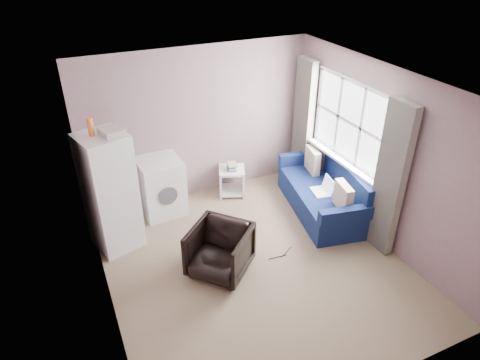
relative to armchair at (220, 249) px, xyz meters
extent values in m
cube|color=#8C775B|center=(0.48, -0.07, -0.38)|extent=(3.80, 4.20, 0.02)
cube|color=silver|center=(0.48, -0.07, 2.14)|extent=(3.80, 4.20, 0.02)
cube|color=gray|center=(0.48, 2.04, 0.88)|extent=(3.80, 0.02, 2.50)
cube|color=gray|center=(0.48, -2.18, 0.88)|extent=(3.80, 0.02, 2.50)
cube|color=gray|center=(-1.43, -0.07, 0.88)|extent=(0.02, 4.20, 2.50)
cube|color=gray|center=(2.39, -0.07, 0.88)|extent=(0.02, 4.20, 2.50)
cube|color=white|center=(2.37, 0.63, 1.13)|extent=(0.01, 1.60, 1.20)
imported|color=black|center=(0.00, 0.00, 0.00)|extent=(1.00, 1.00, 0.75)
cube|color=silver|center=(-1.12, 1.16, 0.49)|extent=(0.73, 0.73, 1.72)
cube|color=#4E4D55|center=(-0.83, 1.24, 0.26)|extent=(0.16, 0.53, 0.02)
cube|color=#4E4D55|center=(-0.89, 1.45, 0.76)|extent=(0.03, 0.03, 0.49)
cube|color=white|center=(-0.82, 1.21, 0.83)|extent=(0.12, 0.40, 0.59)
cylinder|color=orange|center=(-1.21, 1.18, 1.47)|extent=(0.10, 0.10, 0.24)
cube|color=#B6B6AC|center=(-0.98, 1.10, 1.39)|extent=(0.33, 0.36, 0.09)
cube|color=silver|center=(-0.30, 1.71, 0.08)|extent=(0.68, 0.68, 0.92)
cube|color=#4E4D55|center=(-0.30, 1.69, 0.51)|extent=(0.63, 0.61, 0.05)
cylinder|color=#4E4D55|center=(-0.28, 1.38, 0.09)|extent=(0.30, 0.04, 0.30)
cube|color=white|center=(0.93, 1.74, 0.08)|extent=(0.55, 0.55, 0.04)
cube|color=white|center=(0.93, 1.74, -0.32)|extent=(0.55, 0.55, 0.04)
cube|color=white|center=(0.75, 1.81, -0.14)|extent=(0.19, 0.41, 0.47)
cube|color=white|center=(1.11, 1.67, -0.14)|extent=(0.19, 0.41, 0.47)
cube|color=#215C8C|center=(0.93, 1.74, 0.11)|extent=(0.21, 0.25, 0.03)
cube|color=#D2B08C|center=(0.94, 1.73, 0.14)|extent=(0.20, 0.24, 0.03)
cube|color=#215C8C|center=(0.92, 1.74, 0.17)|extent=(0.22, 0.25, 0.03)
cube|color=#D2B08C|center=(0.93, 1.73, 0.19)|extent=(0.19, 0.24, 0.03)
cube|color=navy|center=(2.03, 0.66, -0.17)|extent=(1.19, 1.96, 0.41)
cube|color=navy|center=(2.37, 0.60, 0.25)|extent=(0.53, 1.83, 0.45)
cube|color=navy|center=(1.86, -0.21, 0.13)|extent=(0.87, 0.30, 0.20)
cube|color=navy|center=(2.20, 1.53, 0.13)|extent=(0.87, 0.30, 0.20)
cube|color=beige|center=(1.97, 0.07, 0.23)|extent=(0.20, 0.42, 0.41)
cube|color=beige|center=(2.19, 1.23, 0.23)|extent=(0.20, 0.42, 0.41)
cube|color=white|center=(1.93, 0.58, 0.04)|extent=(0.29, 0.37, 0.02)
cube|color=silver|center=(2.06, 0.55, 0.16)|extent=(0.12, 0.34, 0.22)
cube|color=white|center=(2.30, 0.63, 0.50)|extent=(0.14, 1.70, 0.04)
cube|color=white|center=(2.35, 0.63, 0.53)|extent=(0.02, 1.68, 0.05)
cube|color=white|center=(2.35, 0.63, 1.13)|extent=(0.02, 1.68, 0.05)
cube|color=white|center=(2.35, 0.63, 1.73)|extent=(0.02, 1.68, 0.05)
cube|color=white|center=(2.35, -0.17, 1.13)|extent=(0.02, 0.05, 1.20)
cube|color=white|center=(2.35, 0.36, 1.13)|extent=(0.02, 0.05, 1.20)
cube|color=white|center=(2.35, 0.89, 1.13)|extent=(0.02, 0.05, 1.20)
cube|color=white|center=(2.35, 1.43, 1.13)|extent=(0.02, 0.05, 1.20)
cube|color=beige|center=(2.26, -0.45, 0.73)|extent=(0.12, 0.46, 2.18)
cube|color=beige|center=(2.26, 1.71, 0.73)|extent=(0.12, 0.46, 2.18)
cylinder|color=black|center=(1.00, -0.04, -0.37)|extent=(0.25, 0.15, 0.01)
cylinder|color=black|center=(0.83, -0.08, -0.37)|extent=(0.28, 0.04, 0.01)
camera|label=1|loc=(-1.56, -4.06, 3.57)|focal=32.00mm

